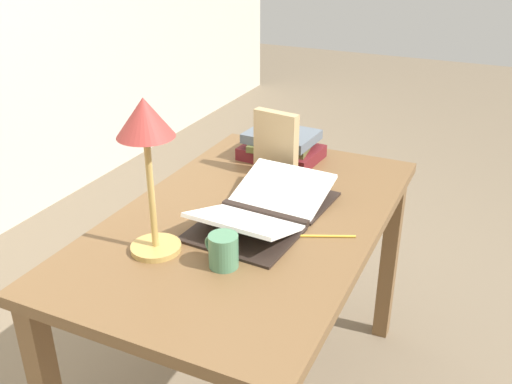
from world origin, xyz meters
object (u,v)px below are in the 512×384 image
at_px(reading_lamp, 146,137).
at_px(coffee_mug, 223,251).
at_px(book_standing_upright, 276,144).
at_px(open_book, 264,209).
at_px(pencil, 328,236).
at_px(book_stack_tall, 282,146).

bearing_deg(reading_lamp, coffee_mug, -87.26).
distance_m(reading_lamp, coffee_mug, 0.35).
bearing_deg(book_standing_upright, coffee_mug, -160.88).
height_order(open_book, reading_lamp, reading_lamp).
bearing_deg(pencil, book_standing_upright, 42.13).
bearing_deg(coffee_mug, pencil, -38.15).
relative_size(coffee_mug, pencil, 0.72).
height_order(open_book, book_standing_upright, book_standing_upright).
bearing_deg(open_book, coffee_mug, -173.26).
bearing_deg(open_book, book_stack_tall, 20.33).
height_order(book_stack_tall, coffee_mug, book_stack_tall).
height_order(reading_lamp, pencil, reading_lamp).
height_order(open_book, coffee_mug, coffee_mug).
distance_m(open_book, book_standing_upright, 0.33).
height_order(reading_lamp, coffee_mug, reading_lamp).
bearing_deg(coffee_mug, book_standing_upright, 10.36).
xyz_separation_m(coffee_mug, pencil, (0.26, -0.20, -0.04)).
xyz_separation_m(open_book, book_stack_tall, (0.45, 0.13, 0.03)).
height_order(open_book, book_stack_tall, book_stack_tall).
distance_m(book_stack_tall, coffee_mug, 0.77).
bearing_deg(book_stack_tall, open_book, -163.55).
bearing_deg(book_standing_upright, book_stack_tall, 23.42).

